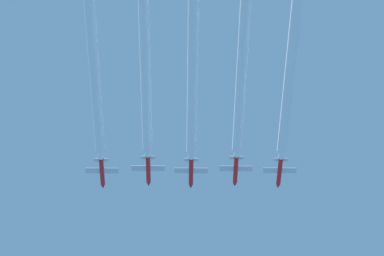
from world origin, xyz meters
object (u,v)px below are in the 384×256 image
Objects in this scene: jet_far_left at (102,172)px; jet_far_right at (279,172)px; jet_inner_left at (148,170)px; jet_inner_right at (236,170)px; jet_center at (191,172)px.

jet_far_left is 48.50m from jet_far_right.
jet_far_right is (35.88, 0.32, -0.18)m from jet_inner_left.
jet_inner_right reaches higher than jet_inner_left.
jet_inner_left is (12.62, -0.58, 0.46)m from jet_far_left.
jet_inner_right is (36.50, -0.72, 0.47)m from jet_far_left.
jet_inner_left reaches higher than jet_far_right.
jet_far_left is at bearing 177.38° from jet_inner_left.
jet_inner_right is at bearing -177.79° from jet_far_right.
jet_inner_left is 1.00× the size of jet_far_right.
jet_center is (11.70, 0.27, -0.48)m from jet_inner_left.
jet_far_left is 1.00× the size of jet_center.
jet_far_left is 1.00× the size of jet_inner_right.
jet_inner_left is 11.71m from jet_center.
jet_far_right is (24.18, 0.04, 0.30)m from jet_center.
jet_far_right is at bearing -0.31° from jet_far_left.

